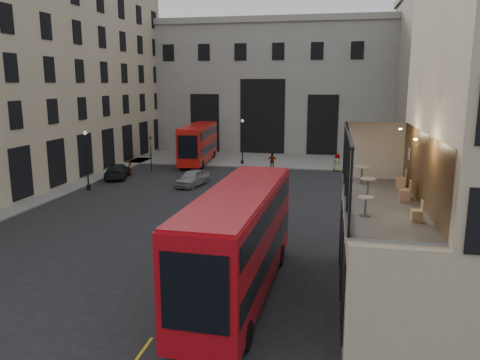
% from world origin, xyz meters
% --- Properties ---
extents(ground, '(140.00, 140.00, 0.00)m').
position_xyz_m(ground, '(0.00, 0.00, 0.00)').
color(ground, black).
rests_on(ground, ground).
extents(host_building_main, '(7.26, 11.40, 15.10)m').
position_xyz_m(host_building_main, '(9.95, 0.00, 7.79)').
color(host_building_main, '#BBA98C').
rests_on(host_building_main, ground).
extents(host_frontage, '(3.00, 11.00, 4.50)m').
position_xyz_m(host_frontage, '(6.50, 0.00, 2.25)').
color(host_frontage, '#BBA98C').
rests_on(host_frontage, ground).
extents(cafe_floor, '(3.00, 10.00, 0.10)m').
position_xyz_m(cafe_floor, '(6.50, 0.00, 4.55)').
color(cafe_floor, slate).
rests_on(cafe_floor, host_frontage).
extents(gateway, '(35.00, 10.60, 18.00)m').
position_xyz_m(gateway, '(-5.00, 47.99, 9.39)').
color(gateway, gray).
rests_on(gateway, ground).
extents(building_right, '(16.60, 18.60, 20.00)m').
position_xyz_m(building_right, '(20.00, 39.97, 10.39)').
color(building_right, gray).
rests_on(building_right, ground).
extents(pavement_far, '(40.00, 12.00, 0.12)m').
position_xyz_m(pavement_far, '(-6.00, 38.00, 0.06)').
color(pavement_far, slate).
rests_on(pavement_far, ground).
extents(traffic_light_near, '(0.16, 0.20, 3.80)m').
position_xyz_m(traffic_light_near, '(-1.00, 12.00, 2.42)').
color(traffic_light_near, black).
rests_on(traffic_light_near, ground).
extents(traffic_light_far, '(0.16, 0.20, 3.80)m').
position_xyz_m(traffic_light_far, '(-15.00, 28.00, 2.42)').
color(traffic_light_far, black).
rests_on(traffic_light_far, ground).
extents(street_lamp_a, '(0.36, 0.36, 5.33)m').
position_xyz_m(street_lamp_a, '(-17.00, 18.00, 2.39)').
color(street_lamp_a, black).
rests_on(street_lamp_a, ground).
extents(street_lamp_b, '(0.36, 0.36, 5.33)m').
position_xyz_m(street_lamp_b, '(-6.00, 34.00, 2.39)').
color(street_lamp_b, black).
rests_on(street_lamp_b, ground).
extents(bus_near, '(3.23, 12.31, 4.88)m').
position_xyz_m(bus_near, '(0.50, -0.24, 2.74)').
color(bus_near, '#A50B13').
rests_on(bus_near, ground).
extents(bus_far, '(3.61, 11.72, 4.60)m').
position_xyz_m(bus_far, '(-11.36, 33.94, 2.59)').
color(bus_far, red).
rests_on(bus_far, ground).
extents(car_a, '(2.68, 4.74, 1.52)m').
position_xyz_m(car_a, '(-8.35, 21.57, 0.76)').
color(car_a, gray).
rests_on(car_a, ground).
extents(car_b, '(1.93, 4.59, 1.47)m').
position_xyz_m(car_b, '(-3.79, 20.67, 0.74)').
color(car_b, '#9C0D09').
rests_on(car_b, ground).
extents(car_c, '(3.34, 5.43, 1.47)m').
position_xyz_m(car_c, '(-16.86, 23.58, 0.73)').
color(car_c, black).
rests_on(car_c, ground).
extents(bicycle, '(1.78, 0.99, 0.88)m').
position_xyz_m(bicycle, '(-3.41, 18.93, 0.44)').
color(bicycle, gray).
rests_on(bicycle, ground).
extents(cyclist, '(0.62, 0.73, 1.71)m').
position_xyz_m(cyclist, '(-0.80, 12.28, 0.85)').
color(cyclist, '#B9F91A').
rests_on(cyclist, ground).
extents(pedestrian_a, '(0.97, 0.77, 1.93)m').
position_xyz_m(pedestrian_a, '(-12.71, 32.30, 0.97)').
color(pedestrian_a, gray).
rests_on(pedestrian_a, ground).
extents(pedestrian_b, '(1.04, 1.29, 1.75)m').
position_xyz_m(pedestrian_b, '(-12.23, 35.45, 0.87)').
color(pedestrian_b, gray).
rests_on(pedestrian_b, ground).
extents(pedestrian_c, '(1.08, 0.50, 1.80)m').
position_xyz_m(pedestrian_c, '(-2.16, 31.90, 0.90)').
color(pedestrian_c, gray).
rests_on(pedestrian_c, ground).
extents(pedestrian_d, '(1.15, 1.07, 1.97)m').
position_xyz_m(pedestrian_d, '(4.96, 31.63, 0.99)').
color(pedestrian_d, gray).
rests_on(pedestrian_d, ground).
extents(pedestrian_e, '(0.39, 0.59, 1.59)m').
position_xyz_m(pedestrian_e, '(-16.19, 25.10, 0.79)').
color(pedestrian_e, gray).
rests_on(pedestrian_e, ground).
extents(cafe_table_near, '(0.59, 0.59, 0.74)m').
position_xyz_m(cafe_table_near, '(5.67, -2.34, 5.09)').
color(cafe_table_near, beige).
rests_on(cafe_table_near, cafe_floor).
extents(cafe_table_mid, '(0.68, 0.68, 0.85)m').
position_xyz_m(cafe_table_mid, '(5.95, 0.67, 5.16)').
color(cafe_table_mid, beige).
rests_on(cafe_table_mid, cafe_floor).
extents(cafe_table_far, '(0.68, 0.68, 0.86)m').
position_xyz_m(cafe_table_far, '(5.85, 3.58, 5.17)').
color(cafe_table_far, silver).
rests_on(cafe_table_far, cafe_floor).
extents(cafe_chair_a, '(0.39, 0.39, 0.76)m').
position_xyz_m(cafe_chair_a, '(7.44, -2.64, 4.83)').
color(cafe_chair_a, tan).
rests_on(cafe_chair_a, cafe_floor).
extents(cafe_chair_b, '(0.44, 0.44, 0.88)m').
position_xyz_m(cafe_chair_b, '(7.44, 0.35, 4.87)').
color(cafe_chair_b, tan).
rests_on(cafe_chair_b, cafe_floor).
extents(cafe_chair_c, '(0.42, 0.42, 0.76)m').
position_xyz_m(cafe_chair_c, '(7.58, 0.86, 4.83)').
color(cafe_chair_c, tan).
rests_on(cafe_chair_c, cafe_floor).
extents(cafe_chair_d, '(0.51, 0.51, 0.90)m').
position_xyz_m(cafe_chair_d, '(7.63, 3.01, 4.87)').
color(cafe_chair_d, tan).
rests_on(cafe_chair_d, cafe_floor).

